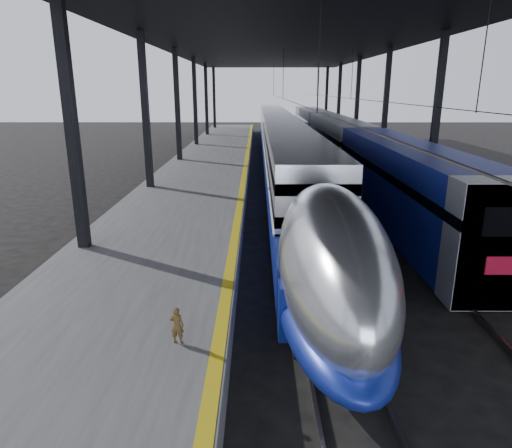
{
  "coord_description": "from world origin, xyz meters",
  "views": [
    {
      "loc": [
        0.11,
        -9.76,
        6.18
      ],
      "look_at": [
        0.08,
        4.31,
        2.0
      ],
      "focal_mm": 32.0,
      "sensor_mm": 36.0,
      "label": 1
    }
  ],
  "objects": [
    {
      "name": "canopy",
      "position": [
        1.9,
        20.0,
        9.12
      ],
      "size": [
        18.0,
        75.0,
        9.47
      ],
      "color": "black",
      "rests_on": "ground"
    },
    {
      "name": "rails",
      "position": [
        4.5,
        20.0,
        0.08
      ],
      "size": [
        6.52,
        80.0,
        0.16
      ],
      "color": "slate",
      "rests_on": "ground"
    },
    {
      "name": "second_train",
      "position": [
        7.0,
        29.31,
        1.92
      ],
      "size": [
        2.75,
        56.05,
        3.79
      ],
      "color": "navy",
      "rests_on": "ground"
    },
    {
      "name": "tgv_train",
      "position": [
        2.0,
        28.5,
        1.85
      ],
      "size": [
        2.76,
        65.2,
        3.96
      ],
      "color": "silver",
      "rests_on": "ground"
    },
    {
      "name": "ground",
      "position": [
        0.0,
        0.0,
        0.0
      ],
      "size": [
        160.0,
        160.0,
        0.0
      ],
      "primitive_type": "plane",
      "color": "black",
      "rests_on": "ground"
    },
    {
      "name": "child",
      "position": [
        -1.57,
        -1.18,
        1.41
      ],
      "size": [
        0.32,
        0.23,
        0.82
      ],
      "primitive_type": "imported",
      "rotation": [
        0.0,
        0.0,
        3.01
      ],
      "color": "#493718",
      "rests_on": "platform"
    },
    {
      "name": "platform",
      "position": [
        -3.5,
        20.0,
        0.5
      ],
      "size": [
        6.0,
        80.0,
        1.0
      ],
      "primitive_type": "cube",
      "color": "#4C4C4F",
      "rests_on": "ground"
    },
    {
      "name": "yellow_strip",
      "position": [
        -0.7,
        20.0,
        1.0
      ],
      "size": [
        0.3,
        80.0,
        0.01
      ],
      "primitive_type": "cube",
      "color": "gold",
      "rests_on": "platform"
    }
  ]
}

